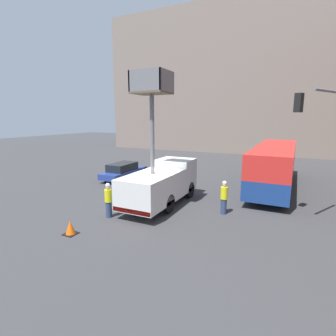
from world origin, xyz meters
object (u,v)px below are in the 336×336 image
city_bus (275,163)px  road_worker_near_truck (108,200)px  parked_car_curbside (124,171)px  traffic_cone_near_truck (70,228)px  utility_truck (162,180)px  road_worker_directing (224,197)px  traffic_light_pole (333,136)px

city_bus → road_worker_near_truck: city_bus is taller
parked_car_curbside → traffic_cone_near_truck: bearing=-66.9°
utility_truck → road_worker_directing: 3.81m
city_bus → road_worker_directing: (-1.94, -7.23, -0.93)m
traffic_light_pole → traffic_cone_near_truck: bearing=-151.7°
road_worker_near_truck → traffic_cone_near_truck: (-0.24, -2.43, -0.63)m
road_worker_near_truck → traffic_cone_near_truck: 2.52m
city_bus → road_worker_near_truck: (-7.26, -10.38, -0.93)m
city_bus → traffic_light_pole: 8.18m
road_worker_directing → parked_car_curbside: road_worker_directing is taller
traffic_light_pole → road_worker_directing: 5.84m
traffic_light_pole → parked_car_curbside: size_ratio=1.39×
city_bus → road_worker_directing: 7.54m
utility_truck → traffic_light_pole: size_ratio=1.14×
utility_truck → traffic_cone_near_truck: bearing=-108.1°
road_worker_near_truck → city_bus: bearing=-75.9°
utility_truck → road_worker_near_truck: utility_truck is taller
road_worker_directing → parked_car_curbside: size_ratio=0.39×
traffic_light_pole → road_worker_directing: (-4.71, 0.05, -3.45)m
utility_truck → traffic_cone_near_truck: (-1.79, -5.48, -1.21)m
parked_car_curbside → traffic_light_pole: bearing=-17.3°
utility_truck → traffic_light_pole: 8.94m
traffic_light_pole → traffic_cone_near_truck: size_ratio=10.24×
city_bus → traffic_cone_near_truck: size_ratio=18.52×
city_bus → road_worker_directing: size_ratio=6.46×
road_worker_directing → traffic_cone_near_truck: 7.90m
utility_truck → parked_car_curbside: utility_truck is taller
utility_truck → parked_car_curbside: (-6.09, 4.60, -0.81)m
city_bus → traffic_cone_near_truck: 14.93m
city_bus → road_worker_directing: bearing=158.0°
traffic_light_pole → traffic_cone_near_truck: 12.35m
traffic_cone_near_truck → traffic_light_pole: bearing=28.3°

